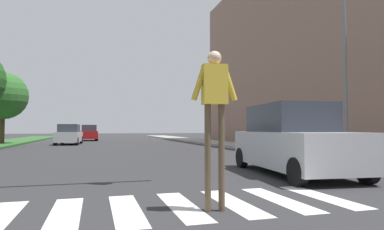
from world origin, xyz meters
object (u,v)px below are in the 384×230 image
(tree_distant, at_px, (3,96))
(sedan_midblock, at_px, (69,135))
(sedan_distant, at_px, (89,133))
(pedestrian_performer, at_px, (215,104))
(suv_crossing, at_px, (292,141))
(street_lamp_right, at_px, (343,45))

(tree_distant, distance_m, sedan_midblock, 5.72)
(tree_distant, relative_size, sedan_midblock, 1.27)
(tree_distant, bearing_deg, sedan_distant, 55.08)
(pedestrian_performer, relative_size, suv_crossing, 0.52)
(suv_crossing, bearing_deg, sedan_distant, 101.51)
(tree_distant, xyz_separation_m, sedan_distant, (6.23, 8.92, -3.03))
(suv_crossing, relative_size, sedan_midblock, 1.10)
(pedestrian_performer, bearing_deg, sedan_midblock, 99.00)
(suv_crossing, bearing_deg, sedan_midblock, 109.70)
(suv_crossing, bearing_deg, tree_distant, 120.95)
(pedestrian_performer, height_order, suv_crossing, pedestrian_performer)
(pedestrian_performer, bearing_deg, tree_distant, 110.00)
(tree_distant, relative_size, sedan_distant, 1.32)
(tree_distant, bearing_deg, street_lamp_right, -47.63)
(tree_distant, xyz_separation_m, pedestrian_performer, (8.62, -23.67, -2.16))
(street_lamp_right, bearing_deg, suv_crossing, -147.47)
(suv_crossing, height_order, sedan_midblock, suv_crossing)
(sedan_midblock, height_order, sedan_distant, sedan_distant)
(pedestrian_performer, distance_m, suv_crossing, 4.95)
(street_lamp_right, bearing_deg, sedan_distant, 110.49)
(street_lamp_right, distance_m, suv_crossing, 6.01)
(street_lamp_right, xyz_separation_m, pedestrian_performer, (-7.58, -5.92, -2.93))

